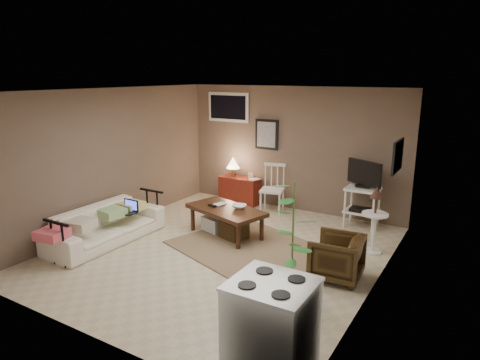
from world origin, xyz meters
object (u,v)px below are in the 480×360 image
Objects in this scene: potted_plant at (293,239)px; side_table at (375,212)px; spindle_chair at (272,190)px; tv_stand at (363,192)px; red_console at (239,188)px; coffee_table at (226,219)px; armchair at (337,255)px; sofa at (105,219)px; stove at (271,330)px.

side_table is at bearing 77.27° from potted_plant.
tv_stand is at bearing 2.01° from spindle_chair.
red_console reaches higher than spindle_chair.
coffee_table is 2.42m from tv_stand.
armchair is (-0.21, -1.09, -0.32)m from side_table.
armchair is (3.56, 0.68, -0.06)m from sofa.
potted_plant is (1.73, -2.94, 0.36)m from spindle_chair.
coffee_table is 1.53× the size of red_console.
potted_plant is (0.02, -3.00, 0.17)m from tv_stand.
red_console is at bearing 129.65° from potted_plant.
sofa is 1.30× the size of potted_plant.
spindle_chair is (0.10, 1.51, 0.16)m from coffee_table.
red_console is 0.93× the size of side_table.
potted_plant is at bearing -59.53° from spindle_chair.
stove is at bearing -50.50° from coffee_table.
stove reaches higher than sofa.
tv_stand reaches higher than spindle_chair.
armchair reaches higher than coffee_table.
spindle_chair is at bearing 120.47° from potted_plant.
tv_stand is (3.30, 2.78, 0.25)m from sofa.
red_console is at bearing 177.31° from tv_stand.
potted_plant is 1.64× the size of stove.
coffee_table is at bearing 141.98° from potted_plant.
spindle_chair is at bearing 86.02° from coffee_table.
tv_stand is at bearing -49.86° from sofa.
sofa is 1.90× the size of side_table.
potted_plant is at bearing -102.73° from side_table.
tv_stand is 2.14m from armchair.
spindle_chair is 0.62× the size of potted_plant.
sofa is 1.65× the size of tv_stand.
armchair is at bearing -79.19° from sofa.
sofa is (-1.48, -1.22, 0.10)m from coffee_table.
sofa reaches higher than coffee_table.
tv_stand is (1.71, 0.06, 0.19)m from spindle_chair.
tv_stand is 1.83× the size of armchair.
coffee_table is 1.92m from sofa.
side_table is (2.18, -0.96, 0.20)m from spindle_chair.
potted_plant reaches higher than armchair.
stove is at bearing -55.90° from red_console.
side_table is at bearing -23.76° from spindle_chair.
coffee_table is 1.43× the size of side_table.
stove is (0.11, -2.12, 0.13)m from armchair.
tv_stand is 1.29× the size of stove.
sofa is 3.15m from spindle_chair.
tv_stand reaches higher than red_console.
tv_stand reaches higher than stove.
red_console is (0.73, 2.90, -0.05)m from sofa.
side_table is (2.28, 0.55, 0.36)m from coffee_table.
spindle_chair is 0.79× the size of tv_stand.
red_console is 3.25m from side_table.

